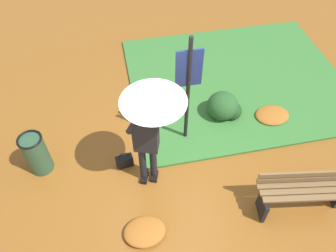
% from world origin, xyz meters
% --- Properties ---
extents(ground_plane, '(18.00, 18.00, 0.00)m').
position_xyz_m(ground_plane, '(0.00, 0.00, 0.00)').
color(ground_plane, brown).
extents(grass_verge, '(4.80, 4.00, 0.05)m').
position_xyz_m(grass_verge, '(2.08, 2.32, 0.03)').
color(grass_verge, '#387533').
rests_on(grass_verge, ground_plane).
extents(person_with_umbrella, '(0.96, 0.96, 2.04)m').
position_xyz_m(person_with_umbrella, '(-0.22, 0.19, 1.55)').
color(person_with_umbrella, black).
rests_on(person_with_umbrella, ground_plane).
extents(info_sign_post, '(0.44, 0.07, 2.30)m').
position_xyz_m(info_sign_post, '(0.55, 0.94, 1.44)').
color(info_sign_post, black).
rests_on(info_sign_post, ground_plane).
extents(handbag, '(0.32, 0.18, 0.37)m').
position_xyz_m(handbag, '(-0.69, 0.50, 0.13)').
color(handbag, black).
rests_on(handbag, ground_plane).
extents(park_bench, '(1.40, 0.58, 0.75)m').
position_xyz_m(park_bench, '(2.01, -0.83, 0.40)').
color(park_bench, black).
rests_on(park_bench, ground_plane).
extents(trash_bin, '(0.42, 0.42, 0.83)m').
position_xyz_m(trash_bin, '(-2.16, 0.75, 0.42)').
color(trash_bin, '#2D5138').
rests_on(trash_bin, ground_plane).
extents(shrub_cluster, '(0.69, 0.63, 0.57)m').
position_xyz_m(shrub_cluster, '(1.45, 1.33, 0.26)').
color(shrub_cluster, '#285628').
rests_on(shrub_cluster, ground_plane).
extents(leaf_pile_near_person, '(0.70, 0.56, 0.15)m').
position_xyz_m(leaf_pile_near_person, '(2.41, 1.08, 0.08)').
color(leaf_pile_near_person, '#A86023').
rests_on(leaf_pile_near_person, ground_plane).
extents(leaf_pile_by_bench, '(0.66, 0.53, 0.14)m').
position_xyz_m(leaf_pile_by_bench, '(-0.53, -0.85, 0.07)').
color(leaf_pile_by_bench, '#A86023').
rests_on(leaf_pile_by_bench, ground_plane).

